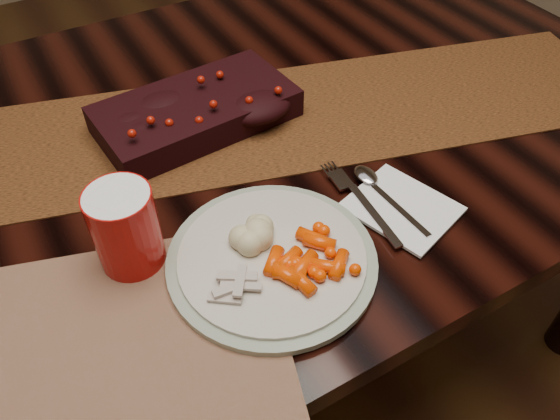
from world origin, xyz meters
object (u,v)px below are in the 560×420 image
baby_carrots (307,265)px  mashed_potatoes (249,226)px  centerpiece (196,107)px  napkin (402,208)px  dinner_plate (272,259)px  red_cup (126,228)px  dining_table (217,271)px  turkey_shreds (233,289)px  placemat_main (78,372)px

baby_carrots → mashed_potatoes: (-0.04, 0.09, 0.01)m
centerpiece → napkin: size_ratio=2.28×
dinner_plate → red_cup: bearing=147.7°
mashed_potatoes → baby_carrots: bearing=-66.6°
dining_table → baby_carrots: bearing=-89.8°
centerpiece → red_cup: bearing=-129.9°
baby_carrots → red_cup: 0.24m
centerpiece → napkin: centerpiece is taller
napkin → turkey_shreds: bearing=166.6°
dining_table → centerpiece: (0.01, 0.04, 0.41)m
mashed_potatoes → red_cup: size_ratio=0.66×
red_cup → turkey_shreds: bearing=-55.6°
baby_carrots → turkey_shreds: size_ratio=1.85×
dinner_plate → baby_carrots: (0.03, -0.04, 0.02)m
placemat_main → red_cup: 0.18m
mashed_potatoes → napkin: (0.23, -0.05, -0.03)m
napkin → red_cup: (-0.38, 0.11, 0.06)m
centerpiece → napkin: 0.39m
dinner_plate → turkey_shreds: turkey_shreds is taller
napkin → dining_table: bearing=104.1°
turkey_shreds → dining_table: bearing=73.5°
mashed_potatoes → napkin: bearing=-12.7°
dining_table → mashed_potatoes: bearing=-98.1°
turkey_shreds → mashed_potatoes: bearing=49.6°
centerpiece → mashed_potatoes: size_ratio=4.26×
dining_table → dinner_plate: (-0.03, -0.31, 0.39)m
dinner_plate → dining_table: bearing=85.0°
red_cup → baby_carrots: bearing=-37.8°
placemat_main → napkin: (0.49, 0.02, 0.00)m
placemat_main → mashed_potatoes: size_ratio=6.26×
dining_table → turkey_shreds: turkey_shreds is taller
dinner_plate → red_cup: 0.20m
napkin → mashed_potatoes: bearing=149.8°
placemat_main → dinner_plate: size_ratio=1.73×
turkey_shreds → napkin: (0.29, 0.02, -0.02)m
baby_carrots → mashed_potatoes: 0.10m
centerpiece → placemat_main: size_ratio=0.68×
mashed_potatoes → red_cup: bearing=159.3°
placemat_main → centerpiece: bearing=66.2°
red_cup → placemat_main: bearing=-131.2°
mashed_potatoes → turkey_shreds: mashed_potatoes is taller
mashed_potatoes → red_cup: red_cup is taller
placemat_main → turkey_shreds: 0.20m
dining_table → baby_carrots: 0.54m
placemat_main → baby_carrots: (0.30, -0.02, 0.03)m
baby_carrots → napkin: (0.19, 0.04, -0.02)m
red_cup → centerpiece: bearing=50.1°
mashed_potatoes → napkin: mashed_potatoes is taller
dining_table → turkey_shreds: (-0.10, -0.33, 0.40)m
placemat_main → napkin: napkin is taller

